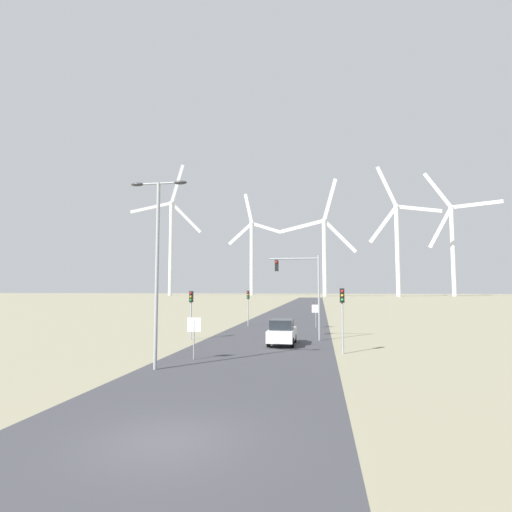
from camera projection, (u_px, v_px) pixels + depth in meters
The scene contains 15 objects.
ground_plane at pixel (165, 441), 10.65m from camera, with size 600.00×600.00×0.00m, color gray.
road_surface at pixel (292, 316), 57.89m from camera, with size 10.00×240.00×0.01m.
streetlamp at pixel (157, 250), 20.50m from camera, with size 3.06×0.32×9.62m.
stop_sign_near at pixel (194, 330), 22.96m from camera, with size 0.81×0.07×2.38m.
stop_sign_far at pixel (316, 312), 41.07m from camera, with size 0.81×0.07×2.38m.
traffic_light_post_near_left at pixel (191, 304), 32.06m from camera, with size 0.28×0.34×3.85m.
traffic_light_post_near_right at pixel (342, 306), 25.08m from camera, with size 0.28×0.33×4.07m.
traffic_light_post_mid_left at pixel (248, 300), 43.49m from camera, with size 0.28×0.33×3.82m.
traffic_light_mast_overhead at pixel (302, 281), 31.75m from camera, with size 4.00×0.35×6.70m.
car_approaching at pixel (282, 332), 28.81m from camera, with size 1.88×4.13×1.83m.
wind_turbine_far_left at pixel (171, 238), 232.51m from camera, with size 38.91×13.93×77.48m.
wind_turbine_left at pixel (252, 250), 232.46m from camera, with size 31.25×3.02×59.78m.
wind_turbine_center at pixel (324, 247), 203.12m from camera, with size 38.39×4.77×60.68m.
wind_turbine_right at pixel (397, 240), 198.78m from camera, with size 36.28×3.93×65.90m.
wind_turbine_far_right at pixel (452, 240), 209.07m from camera, with size 34.77×12.85×67.11m.
Camera 1 is at (4.15, -10.49, 4.07)m, focal length 28.00 mm.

